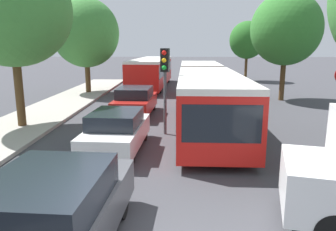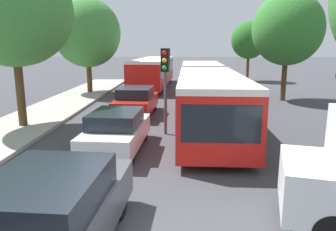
% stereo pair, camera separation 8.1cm
% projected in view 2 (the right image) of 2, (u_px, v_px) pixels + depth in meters
% --- Properties ---
extents(kerb_strip_left, '(3.20, 33.41, 0.14)m').
position_uv_depth(kerb_strip_left, '(45.00, 114.00, 16.83)').
color(kerb_strip_left, '#9E998E').
rests_on(kerb_strip_left, ground).
extents(articulated_bus, '(2.83, 16.18, 2.39)m').
position_uv_depth(articulated_bus, '(205.00, 89.00, 16.47)').
color(articulated_bus, red).
rests_on(articulated_bus, ground).
extents(city_bus_rear, '(3.14, 11.36, 2.42)m').
position_uv_depth(city_bus_rear, '(153.00, 71.00, 27.83)').
color(city_bus_rear, red).
rests_on(city_bus_rear, ground).
extents(queued_car_graphite, '(2.12, 4.53, 1.54)m').
position_uv_depth(queued_car_graphite, '(49.00, 217.00, 5.32)').
color(queued_car_graphite, '#47474C').
rests_on(queued_car_graphite, ground).
extents(queued_car_white, '(1.90, 4.05, 1.38)m').
position_uv_depth(queued_car_white, '(117.00, 131.00, 11.01)').
color(queued_car_white, white).
rests_on(queued_car_white, ground).
extents(queued_car_red, '(1.98, 4.22, 1.43)m').
position_uv_depth(queued_car_red, '(136.00, 101.00, 16.72)').
color(queued_car_red, '#B21E19').
rests_on(queued_car_red, ground).
extents(traffic_light, '(0.37, 0.39, 3.40)m').
position_uv_depth(traffic_light, '(165.00, 72.00, 12.69)').
color(traffic_light, '#56595E').
rests_on(traffic_light, ground).
extents(tree_left_mid, '(4.77, 4.77, 7.13)m').
position_uv_depth(tree_left_mid, '(11.00, 14.00, 13.15)').
color(tree_left_mid, '#51381E').
rests_on(tree_left_mid, ground).
extents(tree_left_far, '(4.74, 4.74, 6.83)m').
position_uv_depth(tree_left_far, '(87.00, 33.00, 23.32)').
color(tree_left_far, '#51381E').
rests_on(tree_left_far, ground).
extents(tree_right_mid, '(4.39, 4.39, 6.79)m').
position_uv_depth(tree_right_mid, '(288.00, 31.00, 20.53)').
color(tree_right_mid, '#51381E').
rests_on(tree_right_mid, ground).
extents(tree_right_far, '(3.46, 3.46, 5.85)m').
position_uv_depth(tree_right_far, '(249.00, 40.00, 32.09)').
color(tree_right_far, '#51381E').
rests_on(tree_right_far, ground).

